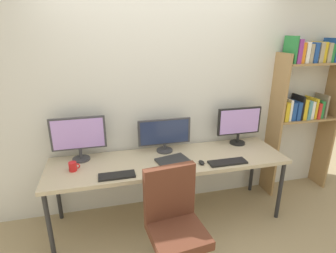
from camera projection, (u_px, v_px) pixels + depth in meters
name	position (u px, v px, depth m)	size (l,w,h in m)	color
wall_back	(160.00, 98.00, 3.05)	(4.89, 0.10, 2.60)	silver
desk	(169.00, 163.00, 2.87)	(2.49, 0.68, 0.74)	tan
bookshelf	(306.00, 95.00, 3.28)	(0.83, 0.28, 1.97)	#9E7A4C
office_chair	(175.00, 236.00, 2.26)	(0.52, 0.52, 0.99)	#2D2D33
monitor_left	(79.00, 136.00, 2.75)	(0.55, 0.18, 0.47)	#38383D
monitor_center	(164.00, 134.00, 2.98)	(0.59, 0.18, 0.38)	#38383D
monitor_right	(239.00, 123.00, 3.17)	(0.53, 0.18, 0.44)	black
keyboard_left	(117.00, 176.00, 2.51)	(0.34, 0.13, 0.02)	black
keyboard_right	(228.00, 162.00, 2.77)	(0.40, 0.13, 0.02)	black
computer_mouse	(201.00, 162.00, 2.75)	(0.06, 0.10, 0.03)	black
laptop_closed	(173.00, 161.00, 2.80)	(0.32, 0.22, 0.02)	#2D2D2D
coffee_mug	(73.00, 167.00, 2.60)	(0.11, 0.08, 0.09)	red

